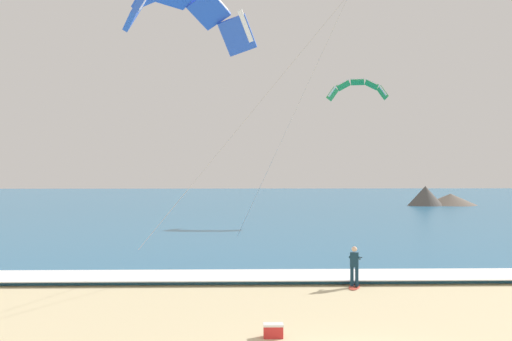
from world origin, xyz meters
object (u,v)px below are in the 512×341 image
object	(u,v)px
kite_primary	(186,8)
kite_distant	(357,87)
kitesurfer	(354,264)
cooler_box	(273,330)
surfboard	(354,287)

from	to	relation	value
kite_primary	kite_distant	world-z (taller)	kite_primary
kitesurfer	kite_primary	distance (m)	15.36
kitesurfer	kite_primary	xyz separation A→B (m)	(-7.43, 5.87, 12.09)
kite_distant	cooler_box	xyz separation A→B (m)	(-9.78, -37.83, -12.20)
kite_primary	cooler_box	bearing A→B (deg)	-74.32
surfboard	kitesurfer	bearing A→B (deg)	72.70
surfboard	kite_distant	distance (m)	33.52
kite_primary	cooler_box	distance (m)	18.74
kitesurfer	cooler_box	bearing A→B (deg)	-117.13
surfboard	cooler_box	distance (m)	8.17
kitesurfer	cooler_box	distance (m)	8.22
cooler_box	kite_primary	bearing A→B (deg)	105.68
cooler_box	kite_distant	bearing A→B (deg)	75.50
kitesurfer	kite_distant	size ratio (longest dim) A/B	0.31
kitesurfer	kite_distant	xyz separation A→B (m)	(6.05, 30.54, 11.46)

